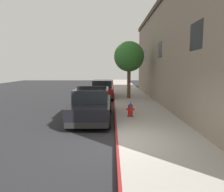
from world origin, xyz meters
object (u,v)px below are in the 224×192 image
street_tree (130,57)px  parked_car_silver_ahead (103,89)px  police_cruiser (93,105)px  fire_hydrant (131,110)px

street_tree → parked_car_silver_ahead: bearing=146.9°
police_cruiser → parked_car_silver_ahead: bearing=88.8°
parked_car_silver_ahead → fire_hydrant: (1.77, -8.27, -0.25)m
parked_car_silver_ahead → street_tree: (2.22, -1.45, 2.76)m
police_cruiser → street_tree: street_tree is taller
fire_hydrant → parked_car_silver_ahead: bearing=102.1°
police_cruiser → street_tree: 7.70m
parked_car_silver_ahead → street_tree: 3.83m
parked_car_silver_ahead → street_tree: bearing=-33.1°
police_cruiser → street_tree: bearing=70.5°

